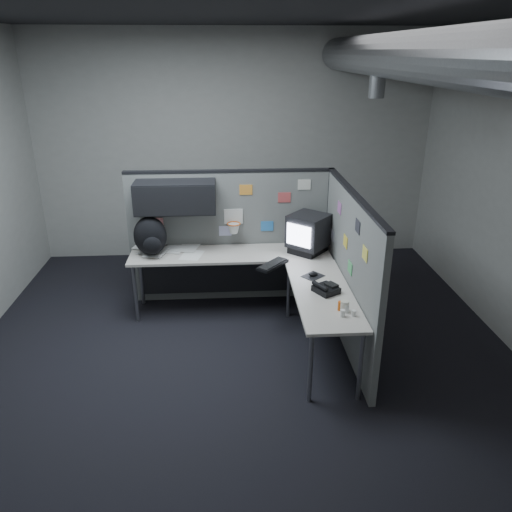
{
  "coord_description": "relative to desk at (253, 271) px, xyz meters",
  "views": [
    {
      "loc": [
        -0.14,
        -4.36,
        2.89
      ],
      "look_at": [
        0.16,
        0.35,
        0.94
      ],
      "focal_mm": 35.0,
      "sensor_mm": 36.0,
      "label": 1
    }
  ],
  "objects": [
    {
      "name": "desk",
      "position": [
        0.0,
        0.0,
        0.0
      ],
      "size": [
        2.31,
        2.11,
        0.73
      ],
      "color": "beige",
      "rests_on": "ground"
    },
    {
      "name": "keyboard",
      "position": [
        0.21,
        -0.13,
        0.13
      ],
      "size": [
        0.38,
        0.41,
        0.04
      ],
      "rotation": [
        0.0,
        0.0,
        0.07
      ],
      "color": "black",
      "rests_on": "desk"
    },
    {
      "name": "backpack",
      "position": [
        -1.14,
        0.27,
        0.34
      ],
      "size": [
        0.39,
        0.36,
        0.45
      ],
      "rotation": [
        0.0,
        0.0,
        -0.08
      ],
      "color": "black",
      "rests_on": "desk"
    },
    {
      "name": "room",
      "position": [
        0.41,
        -0.7,
        1.48
      ],
      "size": [
        5.62,
        5.62,
        3.22
      ],
      "color": "black",
      "rests_on": "ground"
    },
    {
      "name": "bottles",
      "position": [
        0.75,
        -1.22,
        0.15
      ],
      "size": [
        0.15,
        0.17,
        0.09
      ],
      "rotation": [
        0.0,
        0.0,
        0.26
      ],
      "color": "silver",
      "rests_on": "desk"
    },
    {
      "name": "papers",
      "position": [
        -0.98,
        0.41,
        0.13
      ],
      "size": [
        0.86,
        0.69,
        0.02
      ],
      "rotation": [
        0.0,
        0.0,
        -0.25
      ],
      "color": "white",
      "rests_on": "desk"
    },
    {
      "name": "partition_right",
      "position": [
        0.95,
        -0.49,
        0.21
      ],
      "size": [
        0.07,
        2.23,
        1.63
      ],
      "color": "slate",
      "rests_on": "ground"
    },
    {
      "name": "cup",
      "position": [
        0.75,
        -1.18,
        0.17
      ],
      "size": [
        0.08,
        0.08,
        0.1
      ],
      "primitive_type": "cylinder",
      "rotation": [
        0.0,
        0.0,
        0.01
      ],
      "color": "beige",
      "rests_on": "desk"
    },
    {
      "name": "mouse",
      "position": [
        0.6,
        -0.42,
        0.13
      ],
      "size": [
        0.26,
        0.26,
        0.04
      ],
      "rotation": [
        0.0,
        0.0,
        -0.09
      ],
      "color": "black",
      "rests_on": "desk"
    },
    {
      "name": "phone",
      "position": [
        0.66,
        -0.79,
        0.16
      ],
      "size": [
        0.28,
        0.29,
        0.1
      ],
      "rotation": [
        0.0,
        0.0,
        0.36
      ],
      "color": "black",
      "rests_on": "desk"
    },
    {
      "name": "monitor",
      "position": [
        0.65,
        0.26,
        0.35
      ],
      "size": [
        0.55,
        0.55,
        0.45
      ],
      "rotation": [
        0.0,
        0.0,
        0.07
      ],
      "color": "black",
      "rests_on": "desk"
    },
    {
      "name": "partition_back",
      "position": [
        -0.4,
        0.53,
        0.38
      ],
      "size": [
        2.44,
        0.42,
        1.63
      ],
      "color": "slate",
      "rests_on": "ground"
    }
  ]
}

